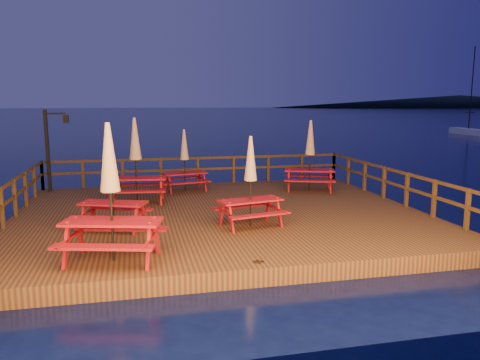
{
  "coord_description": "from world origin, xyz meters",
  "views": [
    {
      "loc": [
        -2.41,
        -13.58,
        3.7
      ],
      "look_at": [
        0.78,
        0.6,
        1.24
      ],
      "focal_mm": 35.0,
      "sensor_mm": 36.0,
      "label": 1
    }
  ],
  "objects_px": {
    "lamp_post": "(52,143)",
    "picnic_table_1": "(185,159)",
    "sailboat": "(471,132)",
    "picnic_table_2": "(136,159)",
    "picnic_table_0": "(310,154)"
  },
  "relations": [
    {
      "from": "picnic_table_2",
      "to": "picnic_table_0",
      "type": "bearing_deg",
      "value": 13.3
    },
    {
      "from": "lamp_post",
      "to": "picnic_table_1",
      "type": "distance_m",
      "value": 4.88
    },
    {
      "from": "sailboat",
      "to": "picnic_table_1",
      "type": "bearing_deg",
      "value": -137.54
    },
    {
      "from": "lamp_post",
      "to": "picnic_table_1",
      "type": "height_order",
      "value": "lamp_post"
    },
    {
      "from": "picnic_table_1",
      "to": "picnic_table_2",
      "type": "distance_m",
      "value": 2.42
    },
    {
      "from": "sailboat",
      "to": "picnic_table_1",
      "type": "relative_size",
      "value": 4.26
    },
    {
      "from": "lamp_post",
      "to": "picnic_table_1",
      "type": "xyz_separation_m",
      "value": [
        4.73,
        -1.05,
        -0.61
      ]
    },
    {
      "from": "lamp_post",
      "to": "picnic_table_0",
      "type": "relative_size",
      "value": 1.15
    },
    {
      "from": "picnic_table_0",
      "to": "lamp_post",
      "type": "bearing_deg",
      "value": -172.09
    },
    {
      "from": "sailboat",
      "to": "picnic_table_2",
      "type": "relative_size",
      "value": 3.5
    },
    {
      "from": "picnic_table_0",
      "to": "picnic_table_2",
      "type": "xyz_separation_m",
      "value": [
        -6.3,
        -0.76,
        0.09
      ]
    },
    {
      "from": "lamp_post",
      "to": "picnic_table_0",
      "type": "xyz_separation_m",
      "value": [
        9.27,
        -1.94,
        -0.44
      ]
    },
    {
      "from": "picnic_table_0",
      "to": "picnic_table_2",
      "type": "relative_size",
      "value": 0.94
    },
    {
      "from": "picnic_table_0",
      "to": "picnic_table_1",
      "type": "xyz_separation_m",
      "value": [
        -4.55,
        0.89,
        -0.17
      ]
    },
    {
      "from": "picnic_table_1",
      "to": "picnic_table_2",
      "type": "relative_size",
      "value": 0.82
    }
  ]
}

